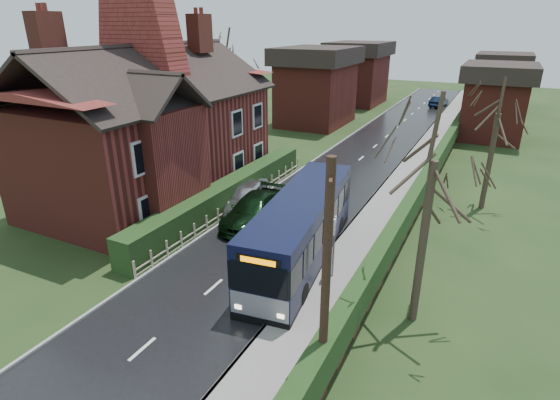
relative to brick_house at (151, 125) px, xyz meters
The scene contains 18 objects.
ground 10.87m from the brick_house, 28.67° to the right, with size 140.00×140.00×0.00m, color #30421C.
road 11.07m from the brick_house, 30.89° to the left, with size 6.00×100.00×0.02m, color black.
pavement 14.64m from the brick_house, 21.92° to the left, with size 2.50×100.00×0.14m, color slate.
kerb_right 13.59m from the brick_house, 23.91° to the left, with size 0.12×100.00×0.14m, color gray.
kerb_left 8.85m from the brick_house, 42.59° to the left, with size 0.12×100.00×0.10m, color gray.
front_hedge 6.02m from the brick_house, ahead, with size 1.20×16.00×1.60m, color black.
picket_fence 6.83m from the brick_house, ahead, with size 0.10×16.00×0.90m, color tan, non-canonical shape.
right_wall_hedge 15.80m from the brick_house, 19.77° to the left, with size 0.60×50.00×1.80m.
brick_house is the anchor object (origin of this frame).
bus 11.75m from the brick_house, 16.24° to the right, with size 3.49×10.12×3.01m.
car_silver 6.98m from the brick_house, ahead, with size 1.82×4.52×1.54m, color silver.
car_green 8.05m from the brick_house, ahead, with size 2.05×5.03×1.46m, color black.
car_distant 41.03m from the brick_house, 74.77° to the left, with size 1.36×3.90×1.28m, color #101C30.
bus_stop_sign 13.59m from the brick_house, 17.51° to the right, with size 0.15×0.42×2.79m.
telegraph_pole 17.54m from the brick_house, 33.92° to the right, with size 0.38×0.87×7.00m.
tree_right_near 17.15m from the brick_house, 17.83° to the right, with size 3.89×3.89×8.40m.
tree_right_far 19.05m from the brick_house, 21.06° to the left, with size 3.97×3.97×7.67m.
tree_house_side 13.90m from the brick_house, 102.50° to the left, with size 4.40×4.40×10.00m.
Camera 1 is at (9.04, -14.04, 9.80)m, focal length 28.00 mm.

